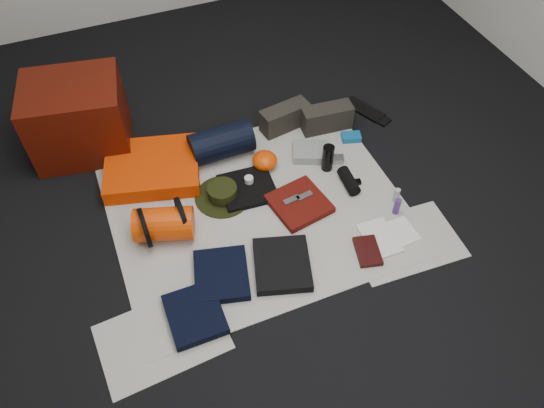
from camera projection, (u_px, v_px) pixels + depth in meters
name	position (u px, v px, depth m)	size (l,w,h in m)	color
floor	(258.00, 211.00, 3.00)	(4.50, 4.50, 0.02)	black
newspaper_mat	(258.00, 210.00, 2.99)	(1.60, 1.30, 0.01)	silver
newspaper_sheet_front_left	(162.00, 337.00, 2.49)	(0.58, 0.40, 0.00)	silver
newspaper_sheet_front_right	(404.00, 242.00, 2.85)	(0.58, 0.40, 0.00)	silver
red_cabinet	(78.00, 118.00, 3.15)	(0.55, 0.46, 0.46)	#4E0F05
sleeping_pad	(152.00, 168.00, 3.13)	(0.54, 0.44, 0.10)	#E73802
stuff_sack	(164.00, 224.00, 2.81)	(0.18, 0.18, 0.31)	#DB3A03
sack_strap_left	(145.00, 228.00, 2.77)	(0.22, 0.22, 0.03)	black
sack_strap_right	(182.00, 217.00, 2.82)	(0.22, 0.22, 0.03)	black
navy_duffel	(221.00, 143.00, 3.19)	(0.20, 0.20, 0.38)	black
boonie_brim	(223.00, 197.00, 3.04)	(0.32, 0.32, 0.01)	black
boonie_crown	(222.00, 192.00, 3.01)	(0.17, 0.17, 0.07)	black
hiking_boot_left	(285.00, 117.00, 3.37)	(0.32, 0.12, 0.16)	#2B2822
hiking_boot_right	(327.00, 118.00, 3.36)	(0.32, 0.12, 0.16)	#2B2822
flip_flop_left	(364.00, 109.00, 3.54)	(0.11, 0.29, 0.02)	black
flip_flop_right	(373.00, 115.00, 3.50)	(0.09, 0.24, 0.01)	black
trousers_navy_a	(195.00, 314.00, 2.54)	(0.26, 0.30, 0.05)	black
trousers_navy_b	(221.00, 275.00, 2.68)	(0.27, 0.31, 0.05)	black
trousers_charcoal	(282.00, 265.00, 2.72)	(0.28, 0.32, 0.05)	black
black_tshirt	(248.00, 188.00, 3.07)	(0.31, 0.29, 0.03)	black
red_shirt	(299.00, 204.00, 2.99)	(0.30, 0.30, 0.04)	#500E08
orange_stuff_sack	(265.00, 161.00, 3.16)	(0.15, 0.15, 0.10)	#DB3A03
first_aid_pouch	(311.00, 152.00, 3.24)	(0.22, 0.17, 0.06)	gray
water_bottle	(328.00, 158.00, 3.13)	(0.07, 0.07, 0.17)	black
speaker	(349.00, 181.00, 3.08)	(0.07, 0.07, 0.18)	black
compact_camera	(336.00, 159.00, 3.22)	(0.09, 0.06, 0.04)	#ADADB2
cyan_case	(351.00, 137.00, 3.34)	(0.12, 0.08, 0.04)	#0F5993
toiletry_purple	(397.00, 206.00, 2.93)	(0.04, 0.04, 0.11)	#472578
toiletry_clear	(397.00, 195.00, 2.99)	(0.03, 0.03, 0.09)	#A5AAA5
paperback_book	(368.00, 251.00, 2.79)	(0.12, 0.19, 0.03)	black
map_booklet	(379.00, 238.00, 2.85)	(0.17, 0.24, 0.01)	silver
map_printout	(402.00, 231.00, 2.89)	(0.14, 0.18, 0.01)	silver
sunglasses	(353.00, 182.00, 3.10)	(0.09, 0.04, 0.02)	black
key_cluster	(184.00, 339.00, 2.48)	(0.08, 0.08, 0.01)	#ADADB2
tape_roll	(249.00, 180.00, 3.07)	(0.05, 0.05, 0.04)	silver
energy_bar_a	(291.00, 200.00, 2.97)	(0.10, 0.04, 0.01)	#ADADB2
energy_bar_b	(304.00, 196.00, 2.99)	(0.10, 0.04, 0.01)	#ADADB2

